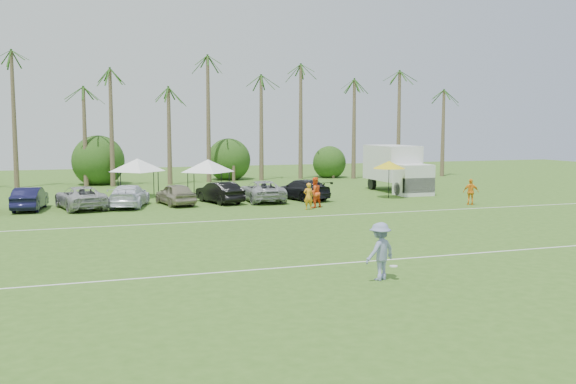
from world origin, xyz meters
name	(u,v)px	position (x,y,z in m)	size (l,w,h in m)	color
ground	(332,278)	(0.00, 0.00, 0.00)	(120.00, 120.00, 0.00)	#39611D
field_lines	(265,238)	(0.00, 8.00, 0.01)	(80.00, 12.10, 0.01)	white
palm_tree_2	(20,76)	(-12.00, 38.00, 9.21)	(2.40, 2.40, 10.90)	brown
palm_tree_3	(71,67)	(-8.00, 38.00, 10.06)	(2.40, 2.40, 11.90)	brown
palm_tree_4	(121,98)	(-4.00, 38.00, 7.48)	(2.40, 2.40, 8.90)	brown
palm_tree_5	(167,89)	(0.00, 38.00, 8.35)	(2.40, 2.40, 9.90)	brown
palm_tree_6	(211,80)	(4.00, 38.00, 9.21)	(2.40, 2.40, 10.90)	brown
palm_tree_7	(254,72)	(8.00, 38.00, 10.06)	(2.40, 2.40, 11.90)	brown
palm_tree_8	(305,101)	(13.00, 38.00, 7.48)	(2.40, 2.40, 8.90)	brown
palm_tree_9	(353,92)	(18.00, 38.00, 8.35)	(2.40, 2.40, 9.90)	brown
palm_tree_10	(399,85)	(23.00, 38.00, 9.21)	(2.40, 2.40, 10.90)	brown
palm_tree_11	(434,77)	(27.00, 38.00, 10.06)	(2.40, 2.40, 11.90)	brown
bush_tree_1	(98,164)	(-6.00, 39.00, 1.80)	(4.00, 4.00, 4.00)	brown
bush_tree_2	(231,161)	(6.00, 39.00, 1.80)	(4.00, 4.00, 4.00)	brown
bush_tree_3	(329,159)	(16.00, 39.00, 1.80)	(4.00, 4.00, 4.00)	brown
sideline_player_a	(308,196)	(5.49, 16.91, 0.82)	(0.60, 0.39, 1.65)	#FF9F1C
sideline_player_b	(315,192)	(6.17, 17.64, 0.96)	(0.93, 0.73, 1.92)	#FF561C
sideline_player_c	(471,192)	(16.34, 15.70, 0.85)	(0.99, 0.41, 1.69)	orange
box_truck	(397,167)	(15.72, 24.56, 1.92)	(2.78, 6.99, 3.58)	white
canopy_tent_left	(137,158)	(-3.75, 27.34, 2.79)	(4.02, 4.02, 3.25)	black
canopy_tent_right	(208,160)	(1.06, 25.71, 2.71)	(3.91, 3.91, 3.17)	black
market_umbrella	(389,165)	(13.11, 20.94, 2.37)	(2.38, 2.38, 2.64)	black
frisbee_player	(380,251)	(1.41, -0.77, 0.97)	(1.44, 1.15, 1.95)	#818BB7
parked_car_1	(30,199)	(-10.73, 22.15, 0.71)	(1.50, 4.30, 1.42)	#121233
parked_car_2	(80,198)	(-7.79, 21.72, 0.71)	(2.35, 5.10, 1.42)	#A8A8A9
parked_car_3	(129,196)	(-4.84, 21.78, 0.71)	(1.99, 4.88, 1.42)	white
parked_car_4	(175,194)	(-1.90, 21.84, 0.71)	(1.67, 4.16, 1.42)	gray
parked_car_5	(219,192)	(1.04, 21.97, 0.71)	(1.50, 4.30, 1.42)	black
parked_car_6	(262,191)	(3.99, 21.89, 0.71)	(2.35, 5.10, 1.42)	#A2A4A6
parked_car_7	(302,189)	(6.93, 22.04, 0.71)	(1.99, 4.88, 1.42)	black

